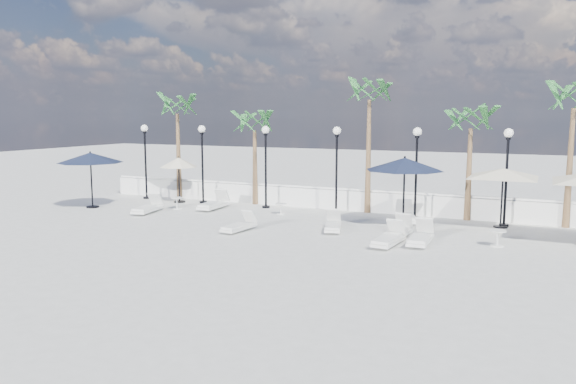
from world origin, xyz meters
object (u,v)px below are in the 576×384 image
at_px(lounger_6, 389,239).
at_px(lounger_2, 239,226).
at_px(parasol_navy_left, 90,158).
at_px(parasol_cream_sq_b, 503,169).
at_px(parasol_navy_mid, 405,165).
at_px(lounger_4, 398,231).
at_px(lounger_1, 214,204).
at_px(lounger_5, 406,216).
at_px(lounger_3, 333,225).
at_px(lounger_7, 421,237).
at_px(parasol_cream_small, 179,163).
at_px(lounger_0, 148,208).

bearing_deg(lounger_6, lounger_2, -174.39).
xyz_separation_m(parasol_navy_left, parasol_cream_sq_b, (17.88, 3.06, -0.05)).
distance_m(lounger_6, parasol_navy_mid, 4.26).
bearing_deg(lounger_4, lounger_1, 167.76).
xyz_separation_m(lounger_2, parasol_cream_sq_b, (8.88, 4.88, 2.08)).
height_order(parasol_navy_left, parasol_navy_mid, parasol_navy_mid).
distance_m(lounger_5, lounger_6, 4.39).
bearing_deg(lounger_3, lounger_6, -48.40).
bearing_deg(lounger_4, lounger_7, -33.50).
distance_m(parasol_navy_left, parasol_cream_small, 4.15).
height_order(lounger_3, lounger_7, lounger_7).
relative_size(lounger_0, lounger_7, 1.03).
bearing_deg(parasol_cream_sq_b, lounger_3, -149.78).
xyz_separation_m(lounger_6, parasol_navy_left, (-14.71, 1.75, 2.11)).
height_order(lounger_6, parasol_cream_sq_b, parasol_cream_sq_b).
distance_m(lounger_4, parasol_navy_mid, 3.22).
distance_m(lounger_7, parasol_cream_sq_b, 5.17).
height_order(lounger_0, parasol_cream_sq_b, parasol_cream_sq_b).
distance_m(lounger_4, parasol_cream_small, 12.55).
bearing_deg(parasol_cream_small, lounger_4, -16.34).
height_order(lounger_1, parasol_navy_mid, parasol_navy_mid).
distance_m(lounger_2, parasol_cream_sq_b, 10.34).
xyz_separation_m(lounger_5, parasol_navy_mid, (0.06, -0.73, 2.17)).
relative_size(lounger_4, parasol_cream_sq_b, 0.39).
xyz_separation_m(lounger_0, lounger_7, (12.32, -1.03, -0.00)).
bearing_deg(lounger_5, parasol_navy_left, 169.30).
xyz_separation_m(lounger_0, lounger_2, (5.68, -1.73, -0.03)).
distance_m(lounger_3, parasol_cream_sq_b, 6.92).
bearing_deg(parasol_navy_left, lounger_2, -11.46).
height_order(lounger_3, parasol_cream_sq_b, parasol_cream_sq_b).
xyz_separation_m(lounger_6, parasol_navy_mid, (-0.38, 3.64, 2.18)).
height_order(lounger_5, parasol_cream_small, parasol_cream_small).
relative_size(lounger_6, parasol_cream_sq_b, 0.39).
distance_m(parasol_navy_left, parasol_cream_sq_b, 18.14).
bearing_deg(parasol_navy_left, lounger_0, -1.62).
relative_size(lounger_1, lounger_4, 1.09).
height_order(lounger_1, lounger_4, lounger_1).
xyz_separation_m(lounger_4, parasol_cream_small, (-11.93, 3.50, 1.73)).
height_order(lounger_2, parasol_cream_small, parasol_cream_small).
height_order(lounger_4, lounger_7, lounger_7).
xyz_separation_m(lounger_0, lounger_4, (11.38, -0.35, -0.01)).
xyz_separation_m(lounger_3, parasol_navy_mid, (2.16, 2.16, 2.20)).
bearing_deg(lounger_3, lounger_2, -171.96).
height_order(lounger_0, lounger_6, lounger_0).
bearing_deg(parasol_cream_sq_b, parasol_navy_mid, -161.88).
bearing_deg(lounger_1, parasol_navy_left, -162.61).
bearing_deg(lounger_5, parasol_navy_mid, -106.54).
bearing_deg(parasol_cream_small, lounger_1, -21.56).
distance_m(lounger_2, parasol_navy_left, 9.43).
bearing_deg(lounger_2, lounger_1, 138.37).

